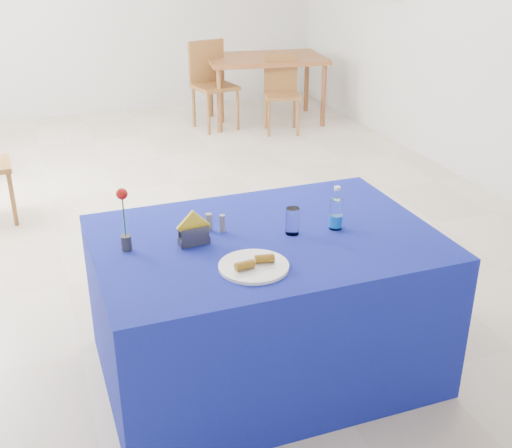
{
  "coord_description": "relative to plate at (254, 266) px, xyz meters",
  "views": [
    {
      "loc": [
        -1.21,
        -4.54,
        2.07
      ],
      "look_at": [
        -0.34,
        -2.19,
        0.92
      ],
      "focal_mm": 45.0,
      "sensor_mm": 36.0,
      "label": 1
    }
  ],
  "objects": [
    {
      "name": "pepper_shaker",
      "position": [
        -0.07,
        0.43,
        0.04
      ],
      "size": [
        0.03,
        0.03,
        0.08
      ],
      "primitive_type": "cylinder",
      "color": "slate",
      "rests_on": "blue_table"
    },
    {
      "name": "water_bottle",
      "position": [
        0.51,
        0.24,
        0.06
      ],
      "size": [
        0.07,
        0.07,
        0.21
      ],
      "color": "white",
      "rests_on": "blue_table"
    },
    {
      "name": "rose_vase",
      "position": [
        -0.48,
        0.36,
        0.14
      ],
      "size": [
        0.05,
        0.05,
        0.3
      ],
      "color": "#29292F",
      "rests_on": "blue_table"
    },
    {
      "name": "floor",
      "position": [
        0.39,
        2.28,
        -0.77
      ],
      "size": [
        7.0,
        7.0,
        0.0
      ],
      "primitive_type": "plane",
      "color": "beige",
      "rests_on": "ground"
    },
    {
      "name": "salt_shaker",
      "position": [
        -0.02,
        0.39,
        0.04
      ],
      "size": [
        0.03,
        0.03,
        0.08
      ],
      "primitive_type": "cylinder",
      "color": "slate",
      "rests_on": "blue_table"
    },
    {
      "name": "napkin_holder",
      "position": [
        -0.18,
        0.31,
        0.04
      ],
      "size": [
        0.16,
        0.07,
        0.17
      ],
      "color": "#353539",
      "rests_on": "blue_table"
    },
    {
      "name": "plate",
      "position": [
        0.0,
        0.0,
        0.0
      ],
      "size": [
        0.3,
        0.3,
        0.01
      ],
      "primitive_type": "cylinder",
      "color": "white",
      "rests_on": "blue_table"
    },
    {
      "name": "chair_bg_left",
      "position": [
        1.2,
        4.69,
        -0.21
      ],
      "size": [
        0.5,
        0.5,
        0.96
      ],
      "rotation": [
        0.0,
        0.0,
        0.19
      ],
      "color": "brown",
      "rests_on": "floor"
    },
    {
      "name": "oak_table",
      "position": [
        1.86,
        4.7,
        -0.09
      ],
      "size": [
        1.43,
        1.03,
        0.76
      ],
      "color": "brown",
      "rests_on": "floor"
    },
    {
      "name": "drinking_glass",
      "position": [
        0.29,
        0.26,
        0.06
      ],
      "size": [
        0.07,
        0.07,
        0.13
      ],
      "primitive_type": "cylinder",
      "color": "white",
      "rests_on": "blue_table"
    },
    {
      "name": "chair_bg_right",
      "position": [
        1.89,
        4.28,
        -0.29
      ],
      "size": [
        0.46,
        0.46,
        0.84
      ],
      "rotation": [
        0.0,
        0.0,
        -0.27
      ],
      "color": "brown",
      "rests_on": "floor"
    },
    {
      "name": "blue_table",
      "position": [
        0.16,
        0.28,
        -0.39
      ],
      "size": [
        1.6,
        1.1,
        0.76
      ],
      "color": "navy",
      "rests_on": "floor"
    },
    {
      "name": "banana_pieces",
      "position": [
        0.0,
        -0.01,
        0.03
      ],
      "size": [
        0.19,
        0.08,
        0.04
      ],
      "color": "#C48B1B",
      "rests_on": "plate"
    }
  ]
}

